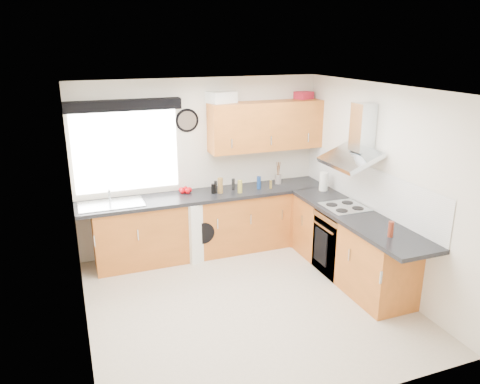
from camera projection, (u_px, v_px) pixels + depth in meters
name	position (u px, v px, depth m)	size (l,w,h in m)	color
ground_plane	(246.00, 302.00, 5.59)	(3.60, 3.60, 0.00)	beige
ceiling	(247.00, 89.00, 4.82)	(3.60, 3.60, 0.02)	white
wall_back	(201.00, 165.00, 6.81)	(3.60, 0.02, 2.50)	silver
wall_front	(332.00, 276.00, 3.60)	(3.60, 0.02, 2.50)	silver
wall_left	(76.00, 225.00, 4.60)	(0.02, 3.60, 2.50)	silver
wall_right	(381.00, 187.00, 5.81)	(0.02, 3.60, 2.50)	silver
window	(126.00, 151.00, 6.35)	(1.40, 0.02, 1.10)	white
window_blind	(123.00, 105.00, 6.08)	(1.50, 0.18, 0.14)	black
splashback	(365.00, 185.00, 6.10)	(0.01, 3.00, 0.54)	white
base_cab_back	(201.00, 226.00, 6.77)	(3.00, 0.58, 0.86)	#A4561E
base_cab_corner	(300.00, 212.00, 7.30)	(0.60, 0.60, 0.86)	#A4561E
base_cab_right	(349.00, 246.00, 6.10)	(0.58, 2.10, 0.86)	#A4561E
worktop_back	(207.00, 195.00, 6.65)	(3.60, 0.62, 0.05)	black
worktop_right	(358.00, 217.00, 5.82)	(0.62, 2.42, 0.05)	black
sink	(111.00, 202.00, 6.18)	(0.84, 0.46, 0.10)	silver
oven	(342.00, 242.00, 6.23)	(0.56, 0.58, 0.85)	black
hob_plate	(345.00, 207.00, 6.08)	(0.52, 0.52, 0.01)	silver
extractor_hood	(356.00, 142.00, 5.85)	(0.52, 0.78, 0.66)	silver
upper_cabinets	(266.00, 126.00, 6.80)	(1.70, 0.35, 0.70)	#A4561E
washing_machine	(198.00, 226.00, 6.76)	(0.59, 0.57, 0.86)	white
wall_clock	(187.00, 121.00, 6.52)	(0.33, 0.33, 0.04)	black
casserole	(221.00, 97.00, 6.54)	(0.37, 0.27, 0.16)	white
storage_box	(304.00, 95.00, 6.98)	(0.24, 0.20, 0.11)	red
utensil_pot	(278.00, 179.00, 7.09)	(0.10, 0.10, 0.14)	gray
kitchen_roll	(324.00, 181.00, 6.75)	(0.12, 0.12, 0.27)	white
tomato_cluster	(185.00, 190.00, 6.67)	(0.17, 0.17, 0.08)	#B5040C
jar_0	(240.00, 186.00, 6.66)	(0.07, 0.07, 0.18)	#A79A39
jar_1	(233.00, 184.00, 6.79)	(0.05, 0.05, 0.16)	black
jar_2	(220.00, 185.00, 6.64)	(0.08, 0.08, 0.22)	olive
jar_3	(216.00, 187.00, 6.65)	(0.05, 0.05, 0.18)	black
jar_4	(213.00, 189.00, 6.63)	(0.06, 0.06, 0.14)	black
jar_5	(271.00, 184.00, 6.86)	(0.04, 0.04, 0.12)	olive
jar_6	(259.00, 183.00, 6.83)	(0.06, 0.06, 0.18)	navy
bottle_0	(391.00, 229.00, 5.15)	(0.06, 0.06, 0.18)	maroon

